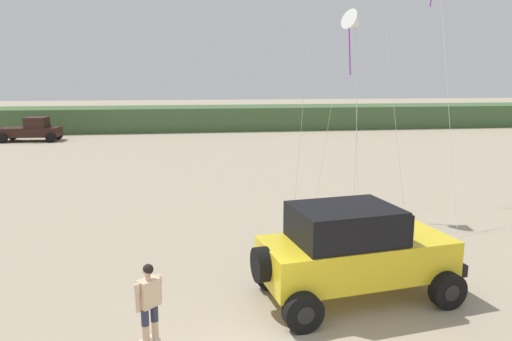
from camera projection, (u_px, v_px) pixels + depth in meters
name	position (u px, v px, depth m)	size (l,w,h in m)	color
dune_ridge	(152.00, 118.00, 47.49)	(90.00, 6.83, 2.28)	#426038
jeep	(354.00, 250.00, 10.82)	(4.98, 2.96, 2.26)	yellow
person_watching	(149.00, 300.00, 8.94)	(0.50, 0.47, 1.67)	#DBB28E
distant_pickup	(32.00, 130.00, 38.72)	(4.65, 2.47, 1.98)	black
kite_green_box	(355.00, 23.00, 16.83)	(1.02, 2.54, 7.60)	white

